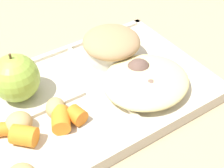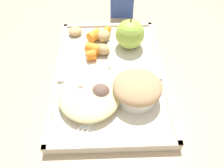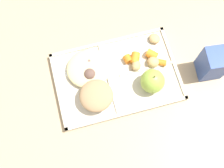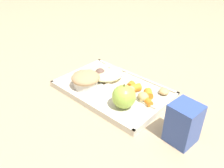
# 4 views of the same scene
# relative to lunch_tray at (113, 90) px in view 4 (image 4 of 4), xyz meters

# --- Properties ---
(ground) EXTENTS (6.00, 6.00, 0.00)m
(ground) POSITION_rel_lunch_tray_xyz_m (0.00, 0.00, -0.01)
(ground) COLOR tan
(lunch_tray) EXTENTS (0.37, 0.25, 0.02)m
(lunch_tray) POSITION_rel_lunch_tray_xyz_m (0.00, 0.00, 0.00)
(lunch_tray) COLOR beige
(lunch_tray) RESTS_ON ground
(green_apple) EXTENTS (0.07, 0.07, 0.08)m
(green_apple) POSITION_rel_lunch_tray_xyz_m (-0.09, 0.05, 0.04)
(green_apple) COLOR #93B742
(green_apple) RESTS_ON lunch_tray
(bran_muffin) EXTENTS (0.10, 0.10, 0.05)m
(bran_muffin) POSITION_rel_lunch_tray_xyz_m (0.08, 0.05, 0.03)
(bran_muffin) COLOR silver
(bran_muffin) RESTS_ON lunch_tray
(carrot_slice_small) EXTENTS (0.03, 0.03, 0.02)m
(carrot_slice_small) POSITION_rel_lunch_tray_xyz_m (-0.05, -0.04, 0.02)
(carrot_slice_small) COLOR orange
(carrot_slice_small) RESTS_ON lunch_tray
(carrot_slice_tilted) EXTENTS (0.04, 0.04, 0.03)m
(carrot_slice_tilted) POSITION_rel_lunch_tray_xyz_m (-0.07, -0.04, 0.02)
(carrot_slice_tilted) COLOR orange
(carrot_slice_tilted) RESTS_ON lunch_tray
(carrot_slice_back) EXTENTS (0.04, 0.03, 0.02)m
(carrot_slice_back) POSITION_rel_lunch_tray_xyz_m (-0.14, -0.01, 0.02)
(carrot_slice_back) COLOR orange
(carrot_slice_back) RESTS_ON lunch_tray
(carrot_slice_near_corner) EXTENTS (0.04, 0.04, 0.03)m
(carrot_slice_near_corner) POSITION_rel_lunch_tray_xyz_m (-0.12, -0.04, 0.02)
(carrot_slice_near_corner) COLOR orange
(carrot_slice_near_corner) RESTS_ON lunch_tray
(potato_chunk_large) EXTENTS (0.05, 0.04, 0.03)m
(potato_chunk_large) POSITION_rel_lunch_tray_xyz_m (-0.12, -0.01, 0.02)
(potato_chunk_large) COLOR tan
(potato_chunk_large) RESTS_ON lunch_tray
(potato_chunk_golden) EXTENTS (0.04, 0.04, 0.03)m
(potato_chunk_golden) POSITION_rel_lunch_tray_xyz_m (-0.06, -0.01, 0.02)
(potato_chunk_golden) COLOR tan
(potato_chunk_golden) RESTS_ON lunch_tray
(potato_chunk_browned) EXTENTS (0.05, 0.05, 0.02)m
(potato_chunk_browned) POSITION_rel_lunch_tray_xyz_m (-0.15, -0.09, 0.02)
(potato_chunk_browned) COLOR tan
(potato_chunk_browned) RESTS_ON lunch_tray
(egg_noodle_pile) EXTENTS (0.14, 0.13, 0.03)m
(egg_noodle_pile) POSITION_rel_lunch_tray_xyz_m (0.08, -0.04, 0.02)
(egg_noodle_pile) COLOR beige
(egg_noodle_pile) RESTS_ON lunch_tray
(meatball_back) EXTENTS (0.04, 0.04, 0.04)m
(meatball_back) POSITION_rel_lunch_tray_xyz_m (0.08, -0.02, 0.03)
(meatball_back) COLOR brown
(meatball_back) RESTS_ON lunch_tray
(meatball_side) EXTENTS (0.03, 0.03, 0.03)m
(meatball_side) POSITION_rel_lunch_tray_xyz_m (0.07, -0.06, 0.02)
(meatball_side) COLOR #755B4C
(meatball_side) RESTS_ON lunch_tray
(plastic_fork) EXTENTS (0.13, 0.09, 0.00)m
(plastic_fork) POSITION_rel_lunch_tray_xyz_m (0.11, -0.03, 0.01)
(plastic_fork) COLOR white
(plastic_fork) RESTS_ON lunch_tray
(milk_carton) EXTENTS (0.08, 0.08, 0.11)m
(milk_carton) POSITION_rel_lunch_tray_xyz_m (-0.28, 0.05, 0.05)
(milk_carton) COLOR #334C99
(milk_carton) RESTS_ON ground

